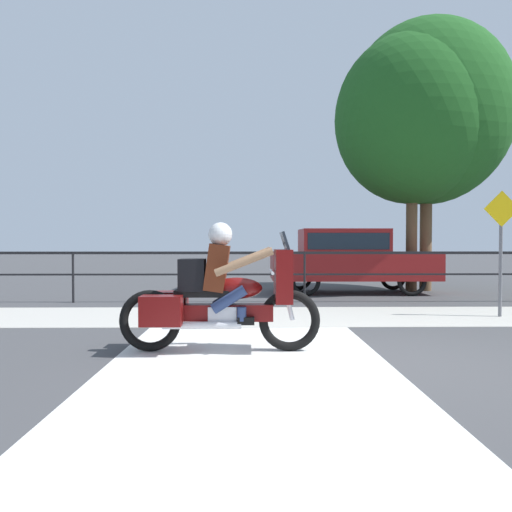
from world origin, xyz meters
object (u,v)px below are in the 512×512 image
object	(u,v)px
motorcycle	(220,294)
street_sign	(501,239)
tree_behind_sign	(413,119)
parked_car	(349,257)
tree_behind_car	(427,114)

from	to	relation	value
motorcycle	street_sign	size ratio (longest dim) A/B	1.09
street_sign	tree_behind_sign	size ratio (longest dim) A/B	0.33
motorcycle	parked_car	world-z (taller)	parked_car
street_sign	tree_behind_car	size ratio (longest dim) A/B	0.30
street_sign	tree_behind_sign	distance (m)	5.55
parked_car	street_sign	distance (m)	4.66
parked_car	street_sign	xyz separation A→B (m)	(1.85, -4.25, 0.42)
tree_behind_sign	motorcycle	bearing A→B (deg)	-123.00
parked_car	street_sign	bearing A→B (deg)	-62.68
motorcycle	tree_behind_car	bearing A→B (deg)	59.35
parked_car	tree_behind_car	world-z (taller)	tree_behind_car
tree_behind_sign	tree_behind_car	distance (m)	0.67
street_sign	tree_behind_car	bearing A→B (deg)	85.28
street_sign	tree_behind_sign	world-z (taller)	tree_behind_sign
parked_car	motorcycle	bearing A→B (deg)	-109.20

